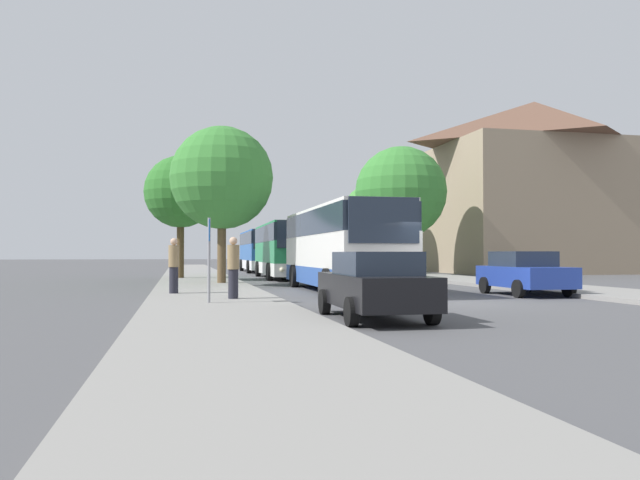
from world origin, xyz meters
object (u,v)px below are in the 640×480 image
Objects in this scene: bus_middle at (285,249)px; tree_left_far at (222,178)px; tree_left_near at (181,192)px; bus_rear at (261,250)px; parked_car_left_curb at (374,284)px; bus_stop_sign at (209,250)px; tree_right_mid at (401,192)px; pedestrian_waiting_near at (233,267)px; bus_front at (340,247)px; pedestrian_waiting_far at (174,265)px; tree_right_near at (373,214)px; parked_car_right_far at (352,264)px; parked_car_right_near at (524,273)px.

bus_middle is 1.53× the size of tree_left_far.
bus_rear is at bearing 66.60° from tree_left_near.
parked_car_left_curb is 22.73m from tree_left_near.
tree_right_mid reaches higher than bus_stop_sign.
bus_rear is 2.54× the size of parked_car_left_curb.
bus_front is at bearing -52.68° from pedestrian_waiting_near.
pedestrian_waiting_far is 0.27× the size of tree_right_near.
bus_middle is 20.63m from bus_stop_sign.
parked_car_right_far is at bearing 73.50° from bus_front.
tree_left_near is 19.42m from tree_right_near.
tree_left_near is at bearing -151.74° from pedestrian_waiting_far.
tree_left_far is at bearing 131.16° from bus_front.
pedestrian_waiting_far reaches higher than parked_car_left_curb.
bus_rear is 13.97m from tree_right_mid.
pedestrian_waiting_far is (-4.53, 8.19, 0.31)m from parked_car_left_curb.
bus_middle is 18.00m from parked_car_right_near.
parked_car_left_curb is 1.10× the size of parked_car_right_far.
parked_car_right_far is (-0.30, 22.03, -0.07)m from parked_car_right_near.
parked_car_left_curb is 2.37× the size of pedestrian_waiting_near.
bus_stop_sign reaches higher than parked_car_left_curb.
tree_left_far reaches higher than parked_car_right_far.
bus_rear reaches higher than bus_front.
bus_middle is 9.46m from tree_right_mid.
parked_car_right_near is at bearing 112.37° from pedestrian_waiting_far.
bus_stop_sign is 0.27× the size of tree_right_mid.
parked_car_right_near is 0.57× the size of tree_right_near.
tree_left_far is at bearing -73.93° from tree_left_near.
bus_front is 6.10× the size of pedestrian_waiting_near.
pedestrian_waiting_far is 30.38m from tree_right_near.
parked_car_right_near is 27.91m from tree_right_near.
parked_car_right_far is 17.09m from tree_left_far.
bus_rear is 9.51m from tree_right_near.
parked_car_right_near is 1.00× the size of parked_car_right_far.
bus_front is 2.82× the size of parked_car_right_far.
bus_front is at bearing -89.44° from bus_rear.
parked_car_left_curb is 0.61× the size of tree_left_far.
bus_middle reaches higher than parked_car_left_curb.
tree_right_mid is (8.31, 2.32, 3.88)m from bus_middle.
tree_left_far reaches higher than tree_left_near.
bus_front reaches higher than pedestrian_waiting_far.
bus_front is 1.01× the size of bus_rear.
parked_car_left_curb is at bearing 77.57° from parked_car_right_far.
bus_stop_sign is at bearing -95.44° from tree_left_far.
bus_rear is 2.79× the size of parked_car_right_near.
tree_right_mid is (14.73, 17.80, 4.51)m from pedestrian_waiting_far.
bus_front is at bearing -117.98° from tree_right_mid.
pedestrian_waiting_near is 0.26× the size of tree_left_far.
parked_car_right_far is at bearing 134.47° from tree_right_mid.
tree_right_mid is at bearing 62.50° from bus_front.
bus_rear reaches higher than bus_stop_sign.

